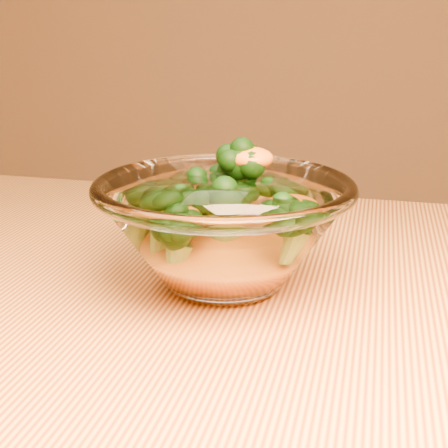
% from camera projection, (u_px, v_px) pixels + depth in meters
% --- Properties ---
extents(glass_bowl, '(0.21, 0.21, 0.09)m').
position_uv_depth(glass_bowl, '(224.00, 229.00, 0.51)').
color(glass_bowl, white).
rests_on(glass_bowl, table).
extents(cheese_sauce, '(0.12, 0.12, 0.03)m').
position_uv_depth(cheese_sauce, '(224.00, 252.00, 0.52)').
color(cheese_sauce, orange).
rests_on(cheese_sauce, glass_bowl).
extents(broccoli_heap, '(0.15, 0.13, 0.09)m').
position_uv_depth(broccoli_heap, '(227.00, 204.00, 0.52)').
color(broccoli_heap, black).
rests_on(broccoli_heap, cheese_sauce).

